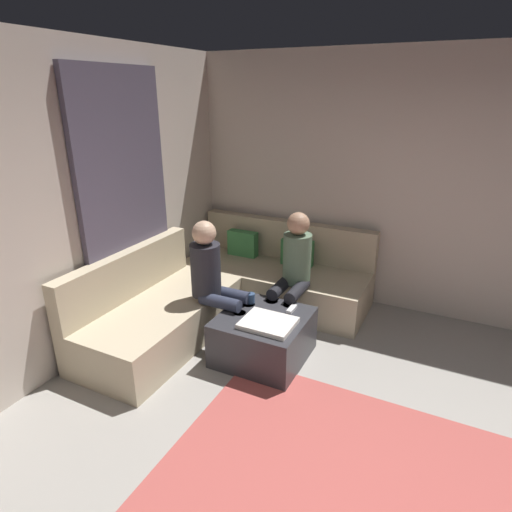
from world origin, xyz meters
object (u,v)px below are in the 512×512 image
at_px(coffee_mug, 251,298).
at_px(ottoman, 263,337).
at_px(person_on_couch_back, 293,269).
at_px(person_on_couch_side, 215,279).
at_px(game_remote, 292,309).
at_px(sectional_couch, 229,291).

bearing_deg(coffee_mug, ottoman, -39.29).
distance_m(ottoman, person_on_couch_back, 0.75).
bearing_deg(coffee_mug, person_on_couch_side, -157.37).
relative_size(coffee_mug, game_remote, 0.63).
distance_m(sectional_couch, person_on_couch_back, 0.80).
bearing_deg(person_on_couch_side, sectional_couch, -163.34).
bearing_deg(coffee_mug, person_on_couch_back, 58.93).
height_order(ottoman, game_remote, game_remote).
height_order(sectional_couch, coffee_mug, sectional_couch).
distance_m(game_remote, person_on_couch_side, 0.76).
bearing_deg(person_on_couch_back, ottoman, 86.77).
bearing_deg(person_on_couch_back, game_remote, 110.94).
bearing_deg(ottoman, coffee_mug, 140.71).
height_order(coffee_mug, person_on_couch_back, person_on_couch_back).
bearing_deg(coffee_mug, sectional_couch, 141.02).
bearing_deg(ottoman, sectional_couch, 140.92).
distance_m(person_on_couch_back, person_on_couch_side, 0.78).
xyz_separation_m(sectional_couch, person_on_couch_side, (0.15, -0.49, 0.38)).
relative_size(sectional_couch, person_on_couch_back, 2.12).
relative_size(coffee_mug, person_on_couch_back, 0.08).
bearing_deg(sectional_couch, person_on_couch_side, -73.34).
relative_size(sectional_couch, game_remote, 17.00).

